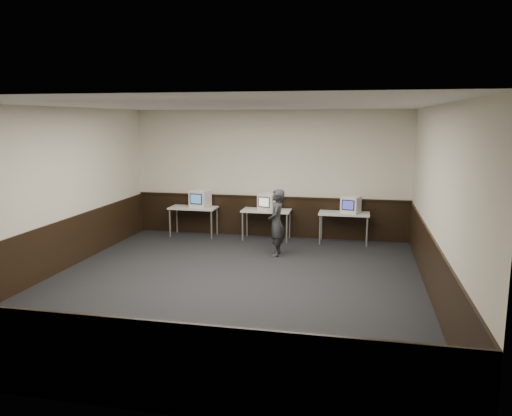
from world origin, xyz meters
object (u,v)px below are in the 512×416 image
(desk_left, at_px, (193,210))
(emac_left, at_px, (200,198))
(desk_center, at_px, (266,213))
(emac_right, at_px, (351,205))
(desk_right, at_px, (344,216))
(person, at_px, (277,223))
(emac_center, at_px, (268,202))

(desk_left, relative_size, emac_left, 2.26)
(desk_center, distance_m, emac_right, 2.07)
(desk_center, xyz_separation_m, emac_left, (-1.72, 0.04, 0.29))
(desk_center, distance_m, desk_right, 1.90)
(desk_left, height_order, desk_right, same)
(desk_right, relative_size, emac_right, 2.30)
(desk_left, distance_m, emac_left, 0.34)
(person, bearing_deg, emac_right, 129.41)
(desk_left, height_order, person, person)
(desk_left, bearing_deg, desk_center, 0.00)
(emac_right, relative_size, person, 0.36)
(desk_right, distance_m, person, 2.00)
(emac_left, bearing_deg, emac_right, 8.22)
(desk_left, xyz_separation_m, emac_right, (3.95, 0.00, 0.27))
(person, bearing_deg, emac_center, -165.72)
(person, bearing_deg, desk_right, 132.33)
(emac_center, height_order, person, person)
(emac_center, bearing_deg, desk_center, 169.94)
(emac_center, bearing_deg, desk_right, 20.32)
(emac_center, bearing_deg, emac_left, -162.89)
(desk_center, relative_size, person, 0.82)
(emac_left, bearing_deg, emac_center, 6.54)
(desk_right, bearing_deg, person, -134.52)
(emac_center, xyz_separation_m, emac_right, (2.00, 0.03, -0.01))
(desk_left, height_order, emac_left, emac_left)
(desk_center, xyz_separation_m, desk_right, (1.90, 0.00, 0.00))
(desk_right, height_order, person, person)
(desk_right, height_order, emac_left, emac_left)
(desk_right, distance_m, emac_right, 0.31)
(desk_center, bearing_deg, emac_right, 0.05)
(desk_center, distance_m, person, 1.51)
(desk_right, height_order, emac_right, emac_right)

